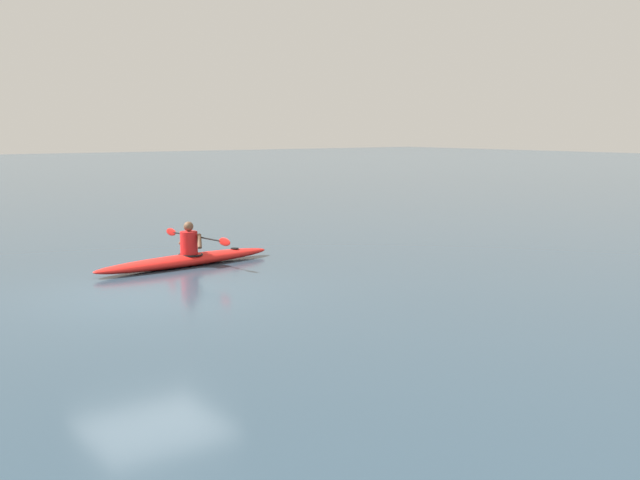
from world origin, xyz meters
TOP-DOWN VIEW (x-y plane):
  - ground_plane at (0.00, 0.00)m, footprint 160.00×160.00m
  - kayak at (-1.85, -2.28)m, footprint 4.35×1.06m
  - kayaker at (-1.95, -2.30)m, footprint 0.54×2.47m

SIDE VIEW (x-z plane):
  - ground_plane at x=0.00m, z-range 0.00..0.00m
  - kayak at x=-1.85m, z-range 0.00..0.26m
  - kayaker at x=-1.95m, z-range 0.20..0.90m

